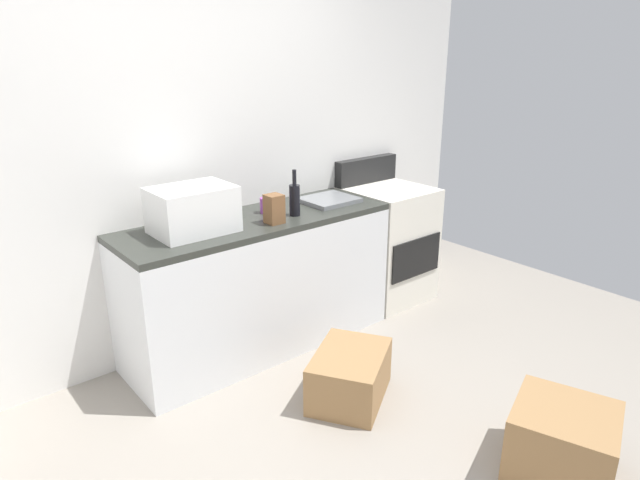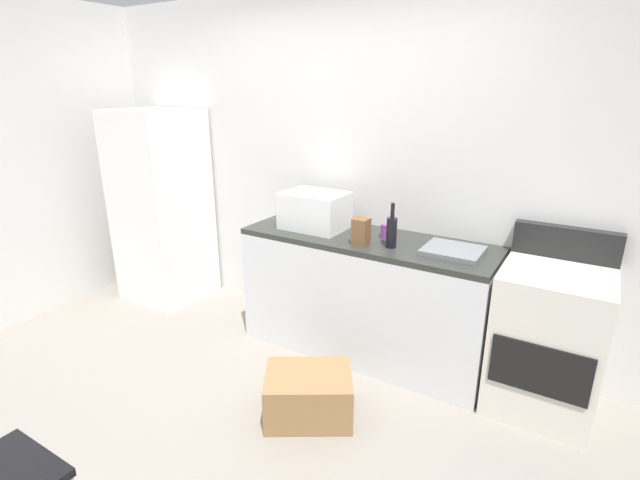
{
  "view_description": "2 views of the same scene",
  "coord_description": "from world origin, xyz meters",
  "px_view_note": "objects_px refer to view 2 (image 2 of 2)",
  "views": [
    {
      "loc": [
        -1.53,
        -1.63,
        1.92
      ],
      "look_at": [
        0.36,
        0.64,
        0.89
      ],
      "focal_mm": 30.86,
      "sensor_mm": 36.0,
      "label": 1
    },
    {
      "loc": [
        1.64,
        -1.63,
        1.92
      ],
      "look_at": [
        0.24,
        0.65,
        1.03
      ],
      "focal_mm": 26.22,
      "sensor_mm": 36.0,
      "label": 2
    }
  ],
  "objects_px": {
    "refrigerator": "(162,207)",
    "knife_block": "(361,231)",
    "stove_oven": "(547,338)",
    "coffee_mug": "(386,231)",
    "microwave": "(315,210)",
    "wine_bottle": "(392,231)",
    "cardboard_box_large": "(309,395)"
  },
  "relations": [
    {
      "from": "stove_oven",
      "to": "coffee_mug",
      "type": "height_order",
      "value": "stove_oven"
    },
    {
      "from": "coffee_mug",
      "to": "cardboard_box_large",
      "type": "distance_m",
      "value": 1.21
    },
    {
      "from": "wine_bottle",
      "to": "cardboard_box_large",
      "type": "relative_size",
      "value": 0.58
    },
    {
      "from": "knife_block",
      "to": "cardboard_box_large",
      "type": "distance_m",
      "value": 1.09
    },
    {
      "from": "coffee_mug",
      "to": "cardboard_box_large",
      "type": "xyz_separation_m",
      "value": [
        -0.07,
        -0.91,
        -0.81
      ]
    },
    {
      "from": "coffee_mug",
      "to": "microwave",
      "type": "bearing_deg",
      "value": -173.9
    },
    {
      "from": "microwave",
      "to": "knife_block",
      "type": "xyz_separation_m",
      "value": [
        0.46,
        -0.16,
        -0.05
      ]
    },
    {
      "from": "microwave",
      "to": "knife_block",
      "type": "bearing_deg",
      "value": -19.0
    },
    {
      "from": "wine_bottle",
      "to": "stove_oven",
      "type": "bearing_deg",
      "value": 6.39
    },
    {
      "from": "refrigerator",
      "to": "knife_block",
      "type": "bearing_deg",
      "value": -2.94
    },
    {
      "from": "stove_oven",
      "to": "coffee_mug",
      "type": "distance_m",
      "value": 1.21
    },
    {
      "from": "cardboard_box_large",
      "to": "knife_block",
      "type": "bearing_deg",
      "value": 91.37
    },
    {
      "from": "stove_oven",
      "to": "wine_bottle",
      "type": "relative_size",
      "value": 3.67
    },
    {
      "from": "microwave",
      "to": "coffee_mug",
      "type": "height_order",
      "value": "microwave"
    },
    {
      "from": "wine_bottle",
      "to": "coffee_mug",
      "type": "relative_size",
      "value": 3.0
    },
    {
      "from": "stove_oven",
      "to": "coffee_mug",
      "type": "bearing_deg",
      "value": 177.06
    },
    {
      "from": "wine_bottle",
      "to": "knife_block",
      "type": "relative_size",
      "value": 1.67
    },
    {
      "from": "coffee_mug",
      "to": "knife_block",
      "type": "xyz_separation_m",
      "value": [
        -0.09,
        -0.22,
        0.04
      ]
    },
    {
      "from": "refrigerator",
      "to": "cardboard_box_large",
      "type": "relative_size",
      "value": 3.35
    },
    {
      "from": "refrigerator",
      "to": "knife_block",
      "type": "xyz_separation_m",
      "value": [
        2.08,
        -0.11,
        0.13
      ]
    },
    {
      "from": "stove_oven",
      "to": "cardboard_box_large",
      "type": "relative_size",
      "value": 2.14
    },
    {
      "from": "wine_bottle",
      "to": "cardboard_box_large",
      "type": "bearing_deg",
      "value": -103.74
    },
    {
      "from": "refrigerator",
      "to": "stove_oven",
      "type": "relative_size",
      "value": 1.56
    },
    {
      "from": "microwave",
      "to": "wine_bottle",
      "type": "bearing_deg",
      "value": -9.39
    },
    {
      "from": "refrigerator",
      "to": "stove_oven",
      "type": "bearing_deg",
      "value": 0.97
    },
    {
      "from": "refrigerator",
      "to": "cardboard_box_large",
      "type": "height_order",
      "value": "refrigerator"
    },
    {
      "from": "wine_bottle",
      "to": "coffee_mug",
      "type": "xyz_separation_m",
      "value": [
        -0.11,
        0.17,
        -0.06
      ]
    },
    {
      "from": "stove_oven",
      "to": "knife_block",
      "type": "xyz_separation_m",
      "value": [
        -1.19,
        -0.16,
        0.52
      ]
    },
    {
      "from": "wine_bottle",
      "to": "coffee_mug",
      "type": "distance_m",
      "value": 0.21
    },
    {
      "from": "stove_oven",
      "to": "coffee_mug",
      "type": "relative_size",
      "value": 11.0
    },
    {
      "from": "knife_block",
      "to": "microwave",
      "type": "bearing_deg",
      "value": 161.0
    },
    {
      "from": "microwave",
      "to": "wine_bottle",
      "type": "height_order",
      "value": "wine_bottle"
    }
  ]
}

